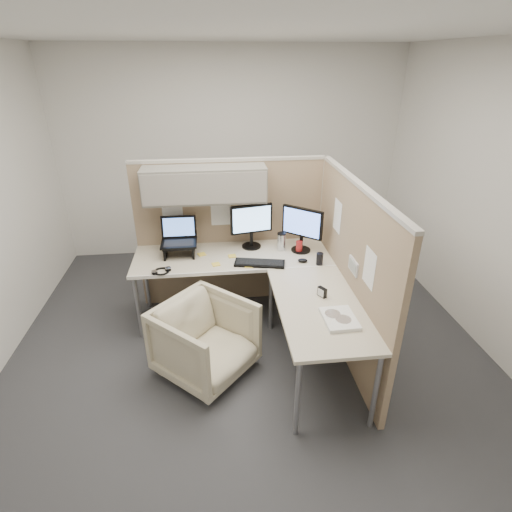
{
  "coord_description": "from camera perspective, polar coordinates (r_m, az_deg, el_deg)",
  "views": [
    {
      "loc": [
        -0.28,
        -3.1,
        2.53
      ],
      "look_at": [
        0.1,
        0.25,
        0.85
      ],
      "focal_mm": 28.0,
      "sensor_mm": 36.0,
      "label": 1
    }
  ],
  "objects": [
    {
      "name": "desk",
      "position": [
        3.73,
        0.59,
        -3.06
      ],
      "size": [
        2.0,
        1.98,
        0.73
      ],
      "color": "beige",
      "rests_on": "ground"
    },
    {
      "name": "partition_back",
      "position": [
        4.18,
        -5.25,
        6.35
      ],
      "size": [
        2.0,
        0.36,
        1.63
      ],
      "color": "#9A8064",
      "rests_on": "ground"
    },
    {
      "name": "sticky_note_d",
      "position": [
        4.03,
        -3.43,
        0.0
      ],
      "size": [
        0.08,
        0.08,
        0.01
      ],
      "primitive_type": "cube",
      "rotation": [
        0.0,
        0.0,
        0.1
      ],
      "color": "yellow",
      "rests_on": "desk"
    },
    {
      "name": "paper_stack",
      "position": [
        3.14,
        11.83,
        -8.76
      ],
      "size": [
        0.25,
        0.31,
        0.03
      ],
      "rotation": [
        0.0,
        0.0,
        0.02
      ],
      "color": "white",
      "rests_on": "desk"
    },
    {
      "name": "sticky_note_c",
      "position": [
        4.1,
        -7.75,
        0.24
      ],
      "size": [
        0.1,
        0.1,
        0.01
      ],
      "primitive_type": "cube",
      "rotation": [
        0.0,
        0.0,
        0.37
      ],
      "color": "yellow",
      "rests_on": "desk"
    },
    {
      "name": "partition_right",
      "position": [
        3.67,
        13.07,
        -2.01
      ],
      "size": [
        0.07,
        2.03,
        1.63
      ],
      "color": "#9A8064",
      "rests_on": "ground"
    },
    {
      "name": "laptop_station",
      "position": [
        4.09,
        -10.94,
        2.06
      ],
      "size": [
        0.35,
        0.3,
        0.37
      ],
      "color": "black",
      "rests_on": "desk"
    },
    {
      "name": "soda_can_silver",
      "position": [
        4.12,
        6.18,
        1.34
      ],
      "size": [
        0.07,
        0.07,
        0.12
      ],
      "primitive_type": "cylinder",
      "color": "#B21E1E",
      "rests_on": "desk"
    },
    {
      "name": "ground",
      "position": [
        4.01,
        -1.04,
        -12.64
      ],
      "size": [
        4.5,
        4.5,
        0.0
      ],
      "primitive_type": "plane",
      "color": "#313135",
      "rests_on": "ground"
    },
    {
      "name": "sticky_note_a",
      "position": [
        3.88,
        -5.74,
        -1.18
      ],
      "size": [
        0.09,
        0.09,
        0.01
      ],
      "primitive_type": "cube",
      "rotation": [
        0.0,
        0.0,
        0.21
      ],
      "color": "yellow",
      "rests_on": "desk"
    },
    {
      "name": "headphones",
      "position": [
        3.83,
        -13.36,
        -2.11
      ],
      "size": [
        0.2,
        0.2,
        0.03
      ],
      "rotation": [
        0.0,
        0.0,
        0.43
      ],
      "color": "black",
      "rests_on": "desk"
    },
    {
      "name": "desk_clock",
      "position": [
        3.39,
        9.41,
        -5.11
      ],
      "size": [
        0.07,
        0.09,
        0.08
      ],
      "rotation": [
        0.0,
        0.0,
        -1.03
      ],
      "color": "black",
      "rests_on": "desk"
    },
    {
      "name": "mouse",
      "position": [
        3.93,
        6.68,
        -0.64
      ],
      "size": [
        0.11,
        0.08,
        0.03
      ],
      "primitive_type": "ellipsoid",
      "rotation": [
        0.0,
        0.0,
        -0.18
      ],
      "color": "black",
      "rests_on": "desk"
    },
    {
      "name": "keyboard",
      "position": [
        3.86,
        0.53,
        -1.04
      ],
      "size": [
        0.51,
        0.26,
        0.02
      ],
      "primitive_type": "cube",
      "rotation": [
        0.0,
        0.0,
        -0.21
      ],
      "color": "black",
      "rests_on": "desk"
    },
    {
      "name": "monitor_left",
      "position": [
        4.12,
        -0.66,
        4.78
      ],
      "size": [
        0.44,
        0.2,
        0.47
      ],
      "rotation": [
        0.0,
        0.0,
        0.2
      ],
      "color": "black",
      "rests_on": "desk"
    },
    {
      "name": "sticky_note_b",
      "position": [
        3.83,
        -1.07,
        -1.43
      ],
      "size": [
        0.08,
        0.08,
        0.01
      ],
      "primitive_type": "cube",
      "rotation": [
        0.0,
        0.0,
        -0.05
      ],
      "color": "yellow",
      "rests_on": "desk"
    },
    {
      "name": "soda_can_green",
      "position": [
        3.89,
        9.08,
        -0.41
      ],
      "size": [
        0.07,
        0.07,
        0.12
      ],
      "primitive_type": "cylinder",
      "color": "black",
      "rests_on": "desk"
    },
    {
      "name": "monitor_right",
      "position": [
        4.06,
        6.59,
        4.27
      ],
      "size": [
        0.36,
        0.31,
        0.47
      ],
      "rotation": [
        0.0,
        0.0,
        -0.7
      ],
      "color": "black",
      "rests_on": "desk"
    },
    {
      "name": "office_chair",
      "position": [
        3.54,
        -7.26,
        -11.4
      ],
      "size": [
        0.98,
        0.98,
        0.74
      ],
      "primitive_type": "imported",
      "rotation": [
        0.0,
        0.0,
        0.82
      ],
      "color": "beige",
      "rests_on": "ground"
    },
    {
      "name": "travel_mug",
      "position": [
        4.13,
        3.65,
        2.09
      ],
      "size": [
        0.09,
        0.09,
        0.19
      ],
      "color": "silver",
      "rests_on": "desk"
    }
  ]
}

